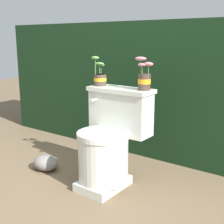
# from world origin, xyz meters

# --- Properties ---
(ground_plane) EXTENTS (12.00, 12.00, 0.00)m
(ground_plane) POSITION_xyz_m (0.00, 0.00, 0.00)
(ground_plane) COLOR brown
(hedge_backdrop) EXTENTS (3.62, 0.74, 1.22)m
(hedge_backdrop) POSITION_xyz_m (0.00, 1.03, 0.61)
(hedge_backdrop) COLOR black
(hedge_backdrop) RESTS_ON ground
(toilet) EXTENTS (0.50, 0.50, 0.71)m
(toilet) POSITION_xyz_m (0.04, 0.03, 0.33)
(toilet) COLOR silver
(toilet) RESTS_ON ground
(potted_plant_left) EXTENTS (0.10, 0.12, 0.22)m
(potted_plant_left) POSITION_xyz_m (-0.15, 0.16, 0.78)
(potted_plant_left) COLOR #47382D
(potted_plant_left) RESTS_ON toilet
(potted_plant_midleft) EXTENTS (0.14, 0.09, 0.23)m
(potted_plant_midleft) POSITION_xyz_m (0.23, 0.18, 0.80)
(potted_plant_midleft) COLOR #47382D
(potted_plant_midleft) RESTS_ON toilet
(garden_stone) EXTENTS (0.22, 0.18, 0.12)m
(garden_stone) POSITION_xyz_m (-0.54, -0.08, 0.06)
(garden_stone) COLOR gray
(garden_stone) RESTS_ON ground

